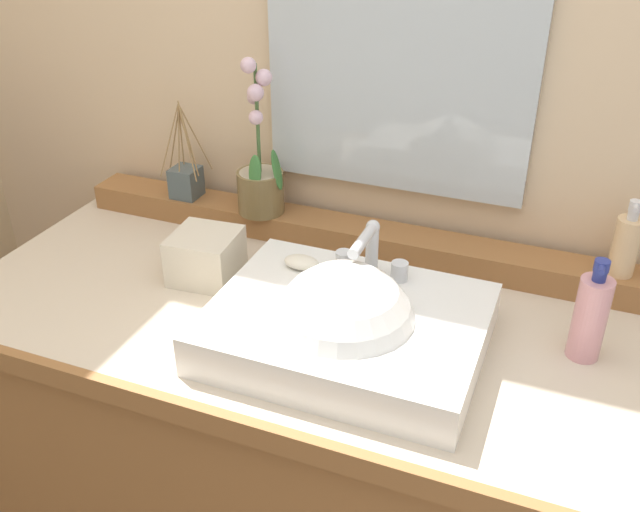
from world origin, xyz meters
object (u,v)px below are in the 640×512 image
soap_dispenser (626,245)px  lotion_bottle (590,316)px  potted_plant (260,177)px  sink_basin (345,331)px  tissue_box (206,256)px  soap_bar (302,262)px  reed_diffuser (186,180)px

soap_dispenser → lotion_bottle: bearing=-101.8°
potted_plant → lotion_bottle: size_ratio=1.83×
sink_basin → tissue_box: (-0.35, 0.13, 0.01)m
soap_dispenser → lotion_bottle: soap_dispenser is taller
soap_dispenser → lotion_bottle: (-0.04, -0.22, -0.04)m
lotion_bottle → tissue_box: lotion_bottle is taller
potted_plant → tissue_box: 0.24m
potted_plant → soap_dispenser: bearing=0.9°
sink_basin → lotion_bottle: bearing=19.5°
soap_dispenser → tissue_box: bearing=-163.8°
soap_bar → soap_dispenser: (0.57, 0.24, 0.03)m
lotion_bottle → reed_diffuser: bearing=167.1°
soap_bar → soap_dispenser: size_ratio=0.45×
soap_bar → lotion_bottle: (0.53, 0.03, -0.01)m
soap_bar → soap_dispenser: bearing=23.0°
tissue_box → reed_diffuser: bearing=128.3°
potted_plant → reed_diffuser: potted_plant is taller
soap_bar → reed_diffuser: bearing=149.1°
potted_plant → lotion_bottle: 0.75m
reed_diffuser → soap_bar: bearing=-30.9°
sink_basin → lotion_bottle: size_ratio=2.46×
soap_dispenser → reed_diffuser: (-0.97, -0.00, -0.02)m
potted_plant → tissue_box: (-0.02, -0.22, -0.09)m
sink_basin → soap_dispenser: bearing=38.9°
soap_dispenser → lotion_bottle: 0.22m
potted_plant → soap_dispenser: 0.77m
sink_basin → tissue_box: sink_basin is taller
potted_plant → soap_bar: bearing=-49.4°
sink_basin → soap_dispenser: size_ratio=3.05×
tissue_box → lotion_bottle: bearing=1.1°
sink_basin → reed_diffuser: reed_diffuser is taller
soap_bar → lotion_bottle: bearing=3.0°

